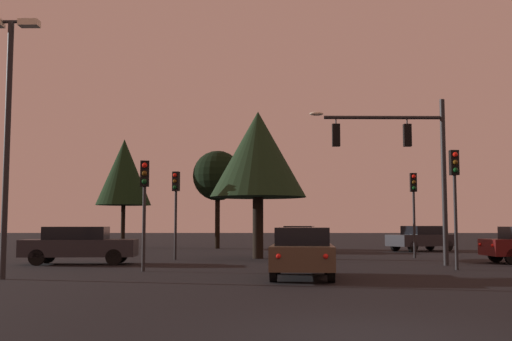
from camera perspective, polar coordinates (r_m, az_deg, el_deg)
name	(u,v)px	position (r m, az deg, el deg)	size (l,w,h in m)	color
ground_plane	(291,254)	(33.72, 3.21, -7.72)	(168.00, 168.00, 0.00)	black
traffic_signal_mast_arm	(406,153)	(25.34, 13.65, 1.54)	(5.43, 0.46, 6.62)	#232326
traffic_light_corner_left	(414,197)	(30.73, 14.33, -2.43)	(0.31, 0.35, 4.08)	#232326
traffic_light_corner_right	(144,192)	(21.83, -10.25, -1.98)	(0.33, 0.37, 3.83)	#232326
traffic_light_median	(176,197)	(28.70, -7.41, -2.43)	(0.35, 0.38, 4.04)	#232326
traffic_light_far_side	(455,185)	(23.27, 17.86, -1.25)	(0.31, 0.36, 4.28)	#232326
car_nearside_lane	(302,252)	(18.86, 4.29, -7.46)	(2.09, 4.39, 1.52)	#473828
car_crossing_left	(79,245)	(26.28, -16.01, -6.58)	(4.70, 2.04, 1.52)	#232328
car_far_lane	(422,238)	(38.86, 15.05, -6.03)	(4.53, 3.55, 1.52)	#232328
car_parked_lot	(300,239)	(36.10, 4.04, -6.28)	(2.45, 4.19, 1.52)	#232328
parking_lot_lamp_post	(8,112)	(20.15, -21.89, 5.00)	(1.70, 0.36, 7.83)	#232326
tree_behind_sign	(218,176)	(41.95, -3.55, -0.52)	(3.38, 3.38, 6.60)	black
tree_left_far	(124,172)	(43.85, -12.08, -0.16)	(3.80, 3.80, 7.53)	black
tree_center_horizon	(258,155)	(29.67, 0.18, 1.46)	(4.63, 4.63, 7.05)	black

